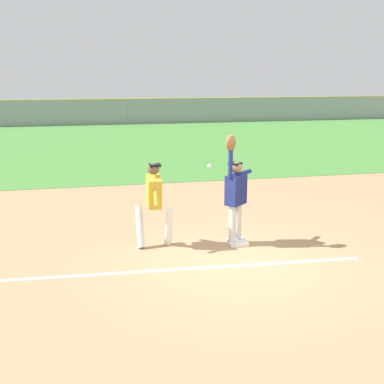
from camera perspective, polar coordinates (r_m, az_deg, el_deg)
name	(u,v)px	position (r m, az deg, el deg)	size (l,w,h in m)	color
ground_plane	(239,261)	(9.11, 5.57, -8.21)	(79.33, 79.33, 0.00)	tan
outfield_grass	(143,143)	(24.38, -5.85, 5.84)	(40.96, 18.46, 0.01)	#478438
chalk_foul_line	(29,279)	(8.79, -18.74, -9.73)	(12.00, 0.10, 0.01)	white
first_base	(238,242)	(9.97, 5.43, -5.97)	(0.38, 0.38, 0.08)	white
fielder	(235,191)	(9.64, 5.17, 0.07)	(0.75, 0.66, 2.28)	silver
runner	(154,199)	(9.53, -4.54, -0.85)	(0.72, 0.84, 1.72)	white
baseball	(209,166)	(9.64, 2.07, 3.12)	(0.07, 0.07, 0.07)	white
outfield_fence	(127,111)	(33.43, -7.68, 9.46)	(41.04, 0.08, 1.73)	#93999E
parked_car_silver	(69,110)	(37.72, -14.35, 9.37)	(4.57, 2.47, 1.25)	#B7B7BC
parked_car_red	(152,109)	(38.33, -4.80, 9.82)	(4.58, 2.49, 1.25)	#B21E1E
parked_car_white	(220,108)	(38.82, 3.34, 9.90)	(4.52, 2.36, 1.25)	white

